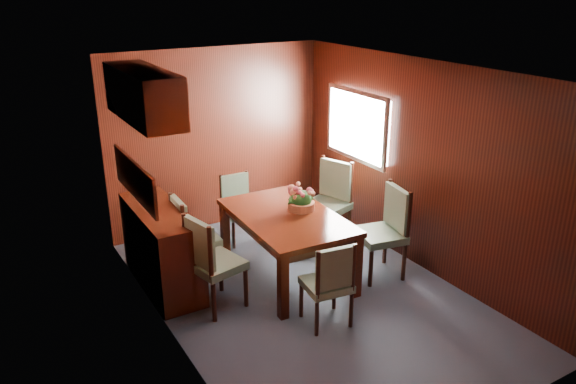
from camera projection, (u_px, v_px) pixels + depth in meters
ground at (307, 294)px, 6.06m from camera, size 4.50×4.50×0.00m
room_shell at (283, 143)px, 5.69m from camera, size 3.06×4.52×2.41m
sideboard at (162, 248)px, 6.11m from camera, size 0.48×1.40×0.90m
dining_table at (287, 223)px, 6.22m from camera, size 1.07×1.65×0.76m
chair_left_near at (210, 258)px, 5.61m from camera, size 0.56×0.58×1.03m
chair_left_far at (190, 233)px, 6.22m from camera, size 0.46×0.48×0.98m
chair_right_near at (386, 226)px, 6.30m from camera, size 0.57×0.59×1.06m
chair_right_far at (330, 197)px, 7.11m from camera, size 0.63×0.64×1.07m
chair_head at (330, 280)px, 5.35m from camera, size 0.48×0.46×0.90m
chair_foot at (238, 204)px, 7.21m from camera, size 0.42×0.41×0.87m
flower_centerpiece at (302, 197)px, 6.26m from camera, size 0.32×0.32×0.32m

